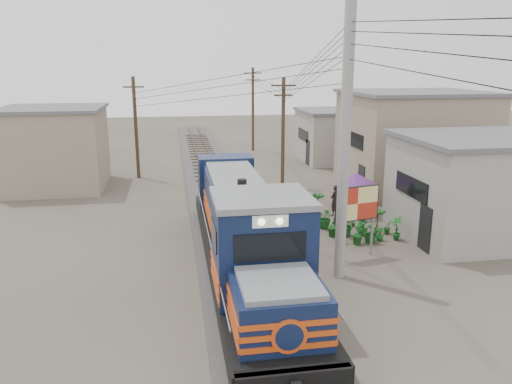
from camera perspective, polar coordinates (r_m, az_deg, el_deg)
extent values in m
plane|color=#473F35|center=(19.16, -1.16, -9.72)|extent=(120.00, 120.00, 0.00)
cube|color=#595651|center=(28.49, -4.10, -1.38)|extent=(3.60, 70.00, 0.16)
cube|color=#51331E|center=(28.40, -5.18, -1.07)|extent=(0.08, 70.00, 0.12)
cube|color=#51331E|center=(28.50, -3.04, -0.98)|extent=(0.08, 70.00, 0.12)
cube|color=black|center=(19.18, -1.33, -7.20)|extent=(2.89, 15.95, 0.55)
cube|color=black|center=(14.88, 1.54, -15.30)|extent=(2.19, 3.19, 0.65)
cube|color=black|center=(23.94, -3.04, -3.50)|extent=(2.19, 3.19, 0.65)
cube|color=#101B3C|center=(13.30, 2.59, -13.53)|extent=(2.37, 2.39, 1.50)
cube|color=#101B3C|center=(15.19, 0.65, -6.51)|extent=(2.83, 2.59, 3.09)
cube|color=slate|center=(14.70, 0.66, -0.69)|extent=(2.89, 2.72, 0.18)
cube|color=black|center=(13.80, 1.62, -6.30)|extent=(2.02, 0.06, 0.80)
cube|color=white|center=(13.54, 1.65, -3.36)|extent=(1.00, 0.06, 0.35)
cube|color=#101B3C|center=(21.12, -2.32, -1.57)|extent=(2.26, 9.77, 2.29)
cube|color=slate|center=(20.82, -2.35, 1.59)|extent=(2.02, 9.77, 0.18)
cube|color=#D64814|center=(18.99, -1.34, -5.66)|extent=(2.93, 15.95, 0.14)
cube|color=#D64814|center=(18.89, -1.34, -4.81)|extent=(2.93, 15.95, 0.14)
cube|color=#D64814|center=(18.79, -1.35, -3.95)|extent=(2.93, 15.95, 0.14)
cylinder|color=#9E9B93|center=(18.07, 10.09, 5.17)|extent=(0.40, 0.40, 10.00)
cylinder|color=#4C3826|center=(32.36, 3.10, 6.75)|extent=(0.24, 0.24, 7.00)
cube|color=#4C3826|center=(32.10, 3.18, 12.06)|extent=(1.60, 0.10, 0.10)
cube|color=#4C3826|center=(32.13, 3.16, 10.99)|extent=(1.20, 0.10, 0.10)
cylinder|color=#4C3826|center=(46.06, -0.36, 9.39)|extent=(0.24, 0.24, 7.50)
cube|color=#4C3826|center=(45.89, -0.36, 13.44)|extent=(1.60, 0.10, 0.10)
cube|color=#4C3826|center=(45.90, -0.36, 12.69)|extent=(1.20, 0.10, 0.10)
cylinder|color=#4C3826|center=(35.65, -13.56, 7.08)|extent=(0.24, 0.24, 7.00)
cube|color=#4C3826|center=(35.41, -13.85, 11.90)|extent=(1.60, 0.10, 0.10)
cube|color=#4C3826|center=(35.43, -13.79, 10.93)|extent=(1.20, 0.10, 0.10)
cube|color=gray|center=(25.29, 24.44, 0.37)|extent=(7.00, 6.00, 4.50)
cube|color=slate|center=(24.88, 25.00, 5.62)|extent=(7.35, 6.30, 0.20)
cube|color=black|center=(23.47, 17.33, 0.57)|extent=(0.05, 3.00, 0.90)
cube|color=gray|center=(33.27, 17.50, 5.44)|extent=(8.00, 7.00, 6.00)
cube|color=slate|center=(32.96, 17.91, 10.76)|extent=(8.40, 7.35, 0.20)
cube|color=black|center=(31.62, 10.99, 5.95)|extent=(0.05, 3.50, 0.90)
cube|color=gray|center=(41.96, 9.42, 6.29)|extent=(6.00, 6.00, 4.00)
cube|color=slate|center=(41.72, 9.54, 9.14)|extent=(6.30, 6.30, 0.20)
cube|color=black|center=(41.06, 5.41, 6.52)|extent=(0.05, 3.00, 0.90)
cube|color=gray|center=(34.54, -21.99, 4.53)|extent=(6.00, 6.00, 5.00)
cube|color=slate|center=(34.23, -22.40, 8.81)|extent=(6.30, 6.30, 0.20)
cube|color=black|center=(35.28, -26.83, 4.62)|extent=(0.05, 3.00, 0.90)
cylinder|color=#99999E|center=(20.61, 9.41, -4.78)|extent=(0.10, 0.10, 2.25)
cylinder|color=#99999E|center=(21.47, 13.12, -4.18)|extent=(0.10, 0.10, 2.25)
cube|color=black|center=(20.67, 11.47, -1.29)|extent=(1.96, 0.55, 1.44)
cube|color=red|center=(20.64, 11.50, -1.31)|extent=(1.86, 0.49, 1.35)
cylinder|color=black|center=(27.15, 11.14, -2.49)|extent=(0.42, 0.42, 0.10)
cylinder|color=#99999E|center=(26.89, 11.24, -0.47)|extent=(0.05, 0.05, 2.08)
cone|color=#5D2672|center=(26.65, 11.34, 1.60)|extent=(2.67, 2.67, 0.52)
imported|color=black|center=(26.64, 8.99, -0.96)|extent=(0.73, 0.68, 1.67)
imported|color=#18571C|center=(22.73, 9.80, -4.87)|extent=(0.51, 0.47, 0.80)
imported|color=#18571C|center=(22.77, 11.54, -4.61)|extent=(0.66, 0.72, 1.04)
imported|color=#18571C|center=(23.00, 12.95, -4.58)|extent=(1.15, 1.13, 0.97)
imported|color=#18571C|center=(23.47, 13.97, -4.68)|extent=(0.49, 0.49, 0.64)
imported|color=#18571C|center=(23.69, 15.76, -3.99)|extent=(0.43, 0.62, 1.14)
imported|color=#18571C|center=(23.54, 8.89, -3.85)|extent=(0.63, 0.53, 1.04)
imported|color=#18571C|center=(23.76, 10.31, -3.69)|extent=(1.28, 1.25, 1.07)
imported|color=#18571C|center=(24.00, 12.12, -3.89)|extent=(0.66, 0.66, 0.84)
imported|color=#18571C|center=(24.31, 13.55, -3.97)|extent=(0.40, 0.41, 0.65)
imported|color=#18571C|center=(24.47, 14.82, -3.89)|extent=(0.47, 0.44, 0.69)
imported|color=#18571C|center=(24.63, 7.91, -2.92)|extent=(1.25, 1.28, 1.08)
imported|color=#18571C|center=(24.92, 9.28, -3.30)|extent=(0.44, 0.44, 0.64)
imported|color=#18571C|center=(25.19, 11.06, -3.15)|extent=(0.36, 0.25, 0.68)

